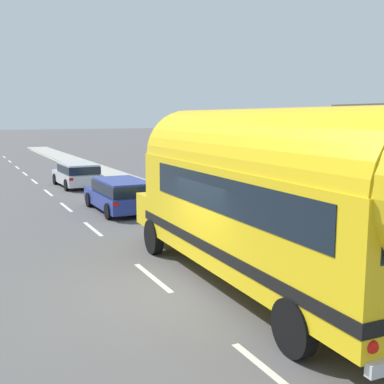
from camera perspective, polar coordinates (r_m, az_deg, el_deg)
The scene contains 6 objects.
ground_plane at distance 11.29m, azimuth -2.20°, elevation -11.74°, with size 300.00×300.00×0.00m, color #565454.
lane_markings at distance 23.65m, azimuth -8.33°, elevation -0.96°, with size 3.94×80.00×0.01m.
sidewalk_slab at distance 22.08m, azimuth -0.64°, elevation -1.36°, with size 2.34×90.00×0.15m, color #ADA89E.
painted_bus at distance 10.67m, azimuth 9.42°, elevation -0.24°, with size 2.77×11.36×4.12m.
car_lead at distance 20.69m, azimuth -8.27°, elevation -0.12°, with size 2.04×4.45×1.37m.
car_second at distance 28.48m, azimuth -13.15°, elevation 2.13°, with size 2.10×4.37×1.37m.
Camera 1 is at (-4.18, -9.72, 3.95)m, focal length 46.01 mm.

